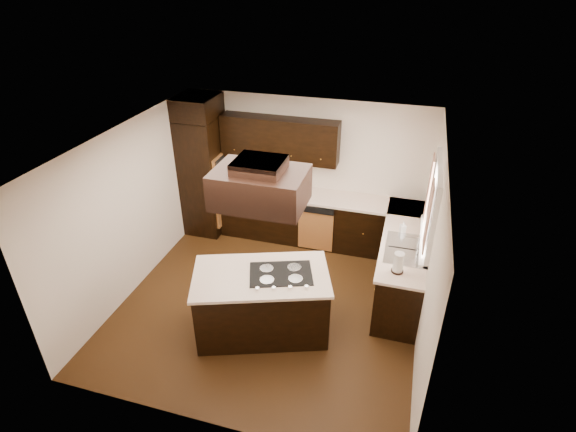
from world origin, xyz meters
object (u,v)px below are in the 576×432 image
at_px(island, 262,304).
at_px(spice_rack, 253,181).
at_px(range_hood, 260,188).
at_px(oven_column, 204,176).

bearing_deg(island, spice_rack, 92.54).
height_order(island, range_hood, range_hood).
xyz_separation_m(range_hood, spice_rack, (-0.95, 2.26, -1.08)).
bearing_deg(range_hood, spice_rack, 112.77).
xyz_separation_m(oven_column, island, (1.85, -2.26, -0.62)).
bearing_deg(island, oven_column, 109.67).
distance_m(oven_column, spice_rack, 0.93).
xyz_separation_m(oven_column, range_hood, (1.88, -2.25, 1.10)).
height_order(oven_column, island, oven_column).
height_order(range_hood, spice_rack, range_hood).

